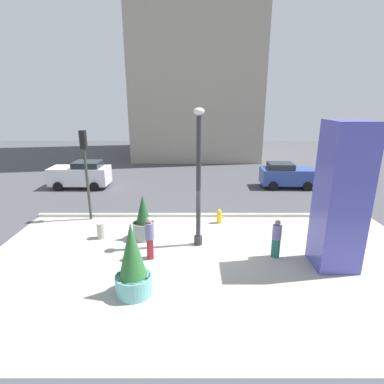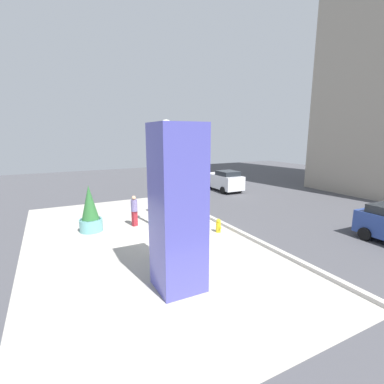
% 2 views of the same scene
% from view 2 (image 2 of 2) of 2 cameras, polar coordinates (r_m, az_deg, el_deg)
% --- Properties ---
extents(ground_plane, '(60.00, 60.00, 0.00)m').
position_cam_2_polar(ground_plane, '(16.70, 9.17, -6.38)').
color(ground_plane, '#47474C').
extents(plaza_pavement, '(18.00, 10.00, 0.02)m').
position_cam_2_polar(plaza_pavement, '(14.16, -11.10, -9.79)').
color(plaza_pavement, '#ADA89E').
rests_on(plaza_pavement, ground_plane).
extents(curb_strip, '(18.00, 0.24, 0.16)m').
position_cam_2_polar(curb_strip, '(16.19, 6.65, -6.59)').
color(curb_strip, '#B7B2A8').
rests_on(curb_strip, ground_plane).
extents(lamp_post, '(0.44, 0.44, 5.84)m').
position_cam_2_polar(lamp_post, '(14.33, -5.10, 2.43)').
color(lamp_post, '#2D2D33').
rests_on(lamp_post, ground_plane).
extents(art_pillar_blue, '(1.51, 1.51, 5.48)m').
position_cam_2_polar(art_pillar_blue, '(9.07, -2.92, -3.58)').
color(art_pillar_blue, '#4C4CAD').
rests_on(art_pillar_blue, ground_plane).
extents(potted_plant_curbside, '(1.20, 1.20, 2.52)m').
position_cam_2_polar(potted_plant_curbside, '(15.90, -20.04, -3.78)').
color(potted_plant_curbside, '#6BB2B2').
rests_on(potted_plant_curbside, ground_plane).
extents(potted_plant_near_left, '(0.99, 0.99, 2.09)m').
position_cam_2_polar(potted_plant_near_left, '(17.21, -6.22, -2.84)').
color(potted_plant_near_left, gray).
rests_on(potted_plant_near_left, ground_plane).
extents(fire_hydrant, '(0.36, 0.26, 0.75)m').
position_cam_2_polar(fire_hydrant, '(15.03, 5.39, -6.84)').
color(fire_hydrant, gold).
rests_on(fire_hydrant, ground_plane).
extents(concrete_bollard, '(0.36, 0.36, 0.75)m').
position_cam_2_polar(concrete_bollard, '(19.13, -8.27, -2.86)').
color(concrete_bollard, '#B2ADA3').
rests_on(concrete_bollard, ground_plane).
extents(traffic_light_far_side, '(0.28, 0.42, 4.67)m').
position_cam_2_polar(traffic_light_far_side, '(20.61, -3.43, 6.07)').
color(traffic_light_far_side, '#333833').
rests_on(traffic_light_far_side, ground_plane).
extents(car_curb_east, '(4.11, 2.08, 1.90)m').
position_cam_2_polar(car_curb_east, '(26.04, 6.60, 2.34)').
color(car_curb_east, silver).
rests_on(car_curb_east, ground_plane).
extents(pedestrian_by_curb, '(0.51, 0.51, 1.64)m').
position_cam_2_polar(pedestrian_by_curb, '(11.64, -4.32, -9.62)').
color(pedestrian_by_curb, '#236656').
rests_on(pedestrian_by_curb, ground_plane).
extents(pedestrian_crossing, '(0.47, 0.47, 1.77)m').
position_cam_2_polar(pedestrian_crossing, '(16.13, -11.68, -3.46)').
color(pedestrian_crossing, maroon).
rests_on(pedestrian_crossing, ground_plane).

